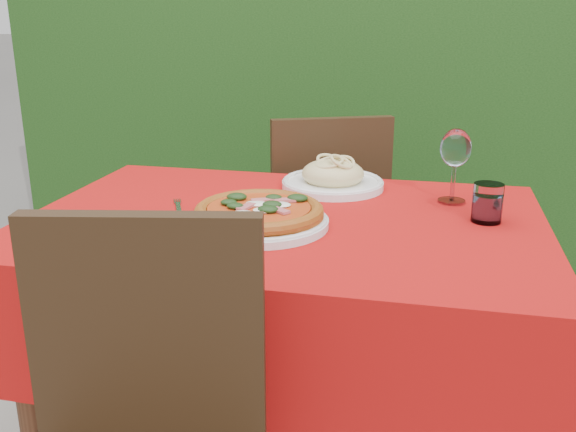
% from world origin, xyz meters
% --- Properties ---
extents(hedge, '(3.20, 0.55, 1.78)m').
position_xyz_m(hedge, '(0.00, 1.55, 0.92)').
color(hedge, black).
rests_on(hedge, ground).
extents(dining_table, '(1.26, 0.86, 0.75)m').
position_xyz_m(dining_table, '(0.00, 0.00, 0.60)').
color(dining_table, '#412515').
rests_on(dining_table, ground).
extents(chair_far, '(0.53, 0.53, 0.90)m').
position_xyz_m(chair_far, '(-0.01, 0.68, 0.52)').
color(chair_far, black).
rests_on(chair_far, ground).
extents(pizza_plate, '(0.33, 0.33, 0.06)m').
position_xyz_m(pizza_plate, '(-0.04, -0.08, 0.78)').
color(pizza_plate, silver).
rests_on(pizza_plate, dining_table).
extents(pasta_plate, '(0.29, 0.29, 0.08)m').
position_xyz_m(pasta_plate, '(0.07, 0.29, 0.78)').
color(pasta_plate, white).
rests_on(pasta_plate, dining_table).
extents(water_glass, '(0.07, 0.07, 0.09)m').
position_xyz_m(water_glass, '(0.48, 0.07, 0.79)').
color(water_glass, white).
rests_on(water_glass, dining_table).
extents(wine_glass, '(0.08, 0.08, 0.20)m').
position_xyz_m(wine_glass, '(0.40, 0.22, 0.89)').
color(wine_glass, white).
rests_on(wine_glass, dining_table).
extents(fork, '(0.09, 0.16, 0.00)m').
position_xyz_m(fork, '(-0.28, -0.00, 0.75)').
color(fork, '#B1B1B8').
rests_on(fork, dining_table).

